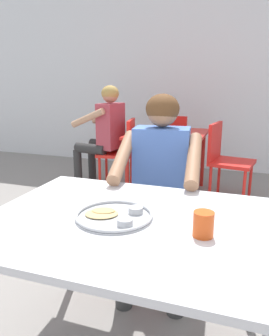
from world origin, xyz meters
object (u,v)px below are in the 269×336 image
Objects in this scene: table_background_red at (168,140)px; chair_red_far at (175,143)px; drinking_cup at (203,223)px; diner_foreground at (159,175)px; thali_tray at (115,215)px; chair_red_left at (122,148)px; chair_red_right at (225,156)px; table_foreground at (128,233)px; patron_background at (104,128)px; chair_foreground at (164,198)px.

table_background_red is 1.10× the size of chair_red_far.
drinking_cup is 0.08× the size of diner_foreground.
table_background_red is at bearing 106.12° from drinking_cup.
thali_tray is 0.38× the size of chair_red_far.
drinking_cup reaches higher than table_background_red.
thali_tray is 0.39× the size of chair_red_left.
diner_foreground is 1.29× the size of table_background_red.
drinking_cup is 0.11× the size of chair_red_far.
chair_red_right is (0.28, 1.73, -0.24)m from diner_foreground.
table_background_red is at bearing 101.42° from diner_foreground.
diner_foreground is at bearing 93.93° from table_foreground.
diner_foreground is 2.06m from patron_background.
chair_red_far is at bearing 37.99° from patron_background.
chair_red_left reaches higher than drinking_cup.
table_background_red is (-0.33, 2.39, -0.11)m from thali_tray.
patron_background is at bearing -179.51° from chair_red_right.
drinking_cup reaches higher than table_foreground.
chair_red_left reaches higher than table_background_red.
chair_red_left is (-0.92, 1.76, -0.24)m from diner_foreground.
chair_foreground is 1.54m from chair_red_right.
chair_foreground is 0.69× the size of diner_foreground.
diner_foreground is (-0.36, 0.73, -0.05)m from drinking_cup.
diner_foreground is at bearing -56.62° from patron_background.
patron_background is at bearing -169.99° from chair_red_left.
drinking_cup is at bearing -73.88° from table_background_red.
thali_tray is at bearing -69.50° from chair_red_left.
chair_red_left is at bearing 117.71° from diner_foreground.
chair_red_far reaches higher than table_background_red.
thali_tray is at bearing -90.83° from diner_foreground.
patron_background reaches higher than table_background_red.
drinking_cup is 2.48m from chair_red_right.
drinking_cup is at bearing -58.66° from patron_background.
chair_red_far is at bearing 45.59° from chair_red_left.
diner_foreground is at bearing 116.19° from drinking_cup.
thali_tray is at bearing -82.67° from chair_red_far.
patron_background is at bearing 115.04° from thali_tray.
chair_red_right is 0.99× the size of chair_red_far.
chair_red_left is at bearing 174.91° from table_background_red.
chair_red_left is (-1.28, 2.49, -0.29)m from drinking_cup.
diner_foreground is 1.41× the size of chair_red_far.
drinking_cup is 1.06m from chair_foreground.
chair_red_right is at bearing 83.10° from thali_tray.
chair_red_left is 0.99× the size of chair_red_right.
chair_red_left is 1.21m from chair_red_right.
drinking_cup is at bearing -62.73° from chair_red_left.
chair_red_right is (0.63, 0.03, -0.14)m from table_background_red.
chair_red_far is at bearing 100.20° from chair_foreground.
table_foreground is at bearing -63.79° from patron_background.
drinking_cup is 0.11× the size of chair_foreground.
chair_red_right reaches higher than chair_red_left.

